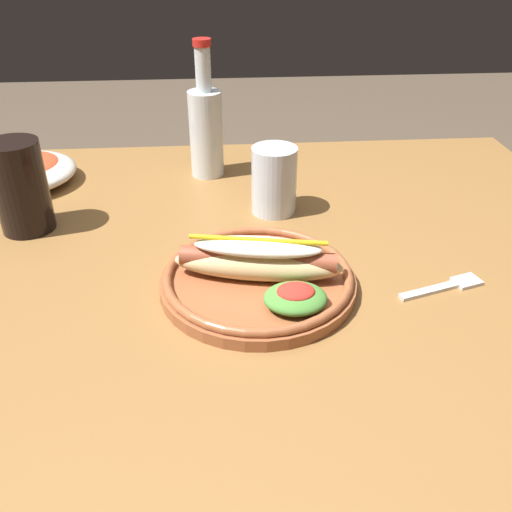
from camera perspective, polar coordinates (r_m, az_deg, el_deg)
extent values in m
cube|color=olive|center=(0.81, -5.23, -0.69)|extent=(1.26, 0.87, 0.04)
cylinder|color=olive|center=(1.41, 18.13, -4.92)|extent=(0.06, 0.06, 0.70)
cylinder|color=#9E5633|center=(0.72, 0.19, -2.74)|extent=(0.25, 0.25, 0.02)
torus|color=#9E5633|center=(0.71, 0.19, -1.95)|extent=(0.25, 0.25, 0.01)
ellipsoid|color=#E0C184|center=(0.70, 0.19, -0.86)|extent=(0.22, 0.09, 0.04)
cylinder|color=#9E4C33|center=(0.70, 0.19, -0.32)|extent=(0.20, 0.06, 0.03)
ellipsoid|color=silver|center=(0.69, 0.19, 0.95)|extent=(0.17, 0.07, 0.02)
cylinder|color=yellow|center=(0.69, 0.19, 1.67)|extent=(0.17, 0.04, 0.01)
ellipsoid|color=#4C8C38|center=(0.66, 4.08, -4.36)|extent=(0.08, 0.06, 0.02)
ellipsoid|color=red|center=(0.65, 4.12, -3.65)|extent=(0.05, 0.04, 0.01)
cube|color=silver|center=(0.75, 17.36, -3.45)|extent=(0.08, 0.04, 0.00)
cube|color=silver|center=(0.78, 20.86, -2.45)|extent=(0.04, 0.04, 0.00)
cylinder|color=black|center=(0.90, -23.09, 6.56)|extent=(0.08, 0.08, 0.14)
cylinder|color=silver|center=(0.89, 1.87, 7.79)|extent=(0.07, 0.07, 0.11)
cylinder|color=silver|center=(1.03, -5.15, 12.37)|extent=(0.06, 0.06, 0.15)
cylinder|color=silver|center=(1.00, -5.48, 18.59)|extent=(0.03, 0.03, 0.08)
cylinder|color=red|center=(0.99, -5.61, 21.05)|extent=(0.03, 0.03, 0.01)
ellipsoid|color=silver|center=(1.09, -22.80, 7.96)|extent=(0.18, 0.18, 0.04)
ellipsoid|color=#B74223|center=(1.08, -22.95, 8.64)|extent=(0.13, 0.13, 0.02)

